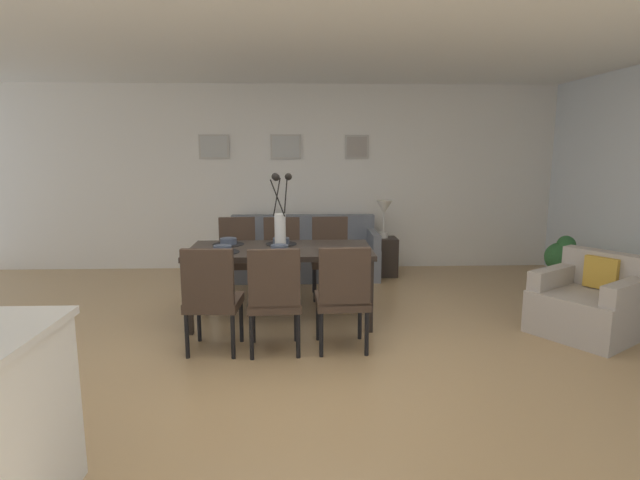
{
  "coord_description": "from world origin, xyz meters",
  "views": [
    {
      "loc": [
        -0.03,
        -4.08,
        1.7
      ],
      "look_at": [
        0.17,
        1.07,
        0.78
      ],
      "focal_mm": 28.53,
      "sensor_mm": 36.0,
      "label": 1
    }
  ],
  "objects_px": {
    "dining_chair_far_left": "(274,295)",
    "bowl_far_right": "(281,240)",
    "dining_chair_far_right": "(282,254)",
    "dining_chair_near_left": "(212,295)",
    "bowl_far_left": "(280,248)",
    "armchair": "(589,304)",
    "framed_picture_right": "(357,147)",
    "dining_chair_mid_left": "(343,293)",
    "centerpiece_vase": "(280,220)",
    "dining_chair_mid_right": "(330,253)",
    "bowl_near_right": "(228,241)",
    "framed_picture_center": "(286,147)",
    "potted_plant": "(560,259)",
    "dining_chair_near_right": "(237,253)",
    "side_table": "(383,257)",
    "table_lamp": "(384,211)",
    "framed_picture_left": "(214,147)",
    "sofa": "(303,256)",
    "dining_table": "(280,256)",
    "bowl_near_left": "(222,248)"
  },
  "relations": [
    {
      "from": "dining_chair_far_left",
      "to": "bowl_far_right",
      "type": "xyz_separation_m",
      "value": [
        0.02,
        1.08,
        0.27
      ]
    },
    {
      "from": "dining_chair_far_right",
      "to": "dining_chair_far_left",
      "type": "bearing_deg",
      "value": -89.94
    },
    {
      "from": "dining_chair_far_right",
      "to": "dining_chair_near_left",
      "type": "bearing_deg",
      "value": -107.17
    },
    {
      "from": "dining_chair_far_right",
      "to": "bowl_far_left",
      "type": "bearing_deg",
      "value": -88.83
    },
    {
      "from": "armchair",
      "to": "framed_picture_right",
      "type": "distance_m",
      "value": 3.69
    },
    {
      "from": "dining_chair_mid_left",
      "to": "centerpiece_vase",
      "type": "relative_size",
      "value": 1.25
    },
    {
      "from": "dining_chair_mid_left",
      "to": "bowl_far_left",
      "type": "xyz_separation_m",
      "value": [
        -0.55,
        0.64,
        0.27
      ]
    },
    {
      "from": "dining_chair_mid_right",
      "to": "bowl_far_right",
      "type": "xyz_separation_m",
      "value": [
        -0.55,
        -0.66,
        0.27
      ]
    },
    {
      "from": "dining_chair_near_left",
      "to": "dining_chair_far_left",
      "type": "bearing_deg",
      "value": -3.15
    },
    {
      "from": "dining_chair_near_left",
      "to": "framed_picture_right",
      "type": "distance_m",
      "value": 3.72
    },
    {
      "from": "bowl_near_right",
      "to": "bowl_far_right",
      "type": "xyz_separation_m",
      "value": [
        0.54,
        0.0,
        0.0
      ]
    },
    {
      "from": "bowl_far_right",
      "to": "framed_picture_center",
      "type": "relative_size",
      "value": 0.4
    },
    {
      "from": "dining_chair_far_right",
      "to": "potted_plant",
      "type": "xyz_separation_m",
      "value": [
        3.41,
        0.2,
        -0.14
      ]
    },
    {
      "from": "dining_chair_near_right",
      "to": "framed_picture_center",
      "type": "bearing_deg",
      "value": 69.56
    },
    {
      "from": "centerpiece_vase",
      "to": "side_table",
      "type": "distance_m",
      "value": 2.37
    },
    {
      "from": "dining_chair_far_right",
      "to": "dining_chair_mid_right",
      "type": "relative_size",
      "value": 1.0
    },
    {
      "from": "framed_picture_right",
      "to": "side_table",
      "type": "bearing_deg",
      "value": -56.82
    },
    {
      "from": "framed_picture_right",
      "to": "centerpiece_vase",
      "type": "bearing_deg",
      "value": -113.48
    },
    {
      "from": "dining_chair_near_left",
      "to": "centerpiece_vase",
      "type": "bearing_deg",
      "value": 57.51
    },
    {
      "from": "centerpiece_vase",
      "to": "potted_plant",
      "type": "height_order",
      "value": "centerpiece_vase"
    },
    {
      "from": "dining_chair_mid_right",
      "to": "centerpiece_vase",
      "type": "xyz_separation_m",
      "value": [
        -0.55,
        -0.86,
        0.51
      ]
    },
    {
      "from": "dining_chair_near_right",
      "to": "dining_chair_far_left",
      "type": "bearing_deg",
      "value": -73.38
    },
    {
      "from": "bowl_far_right",
      "to": "dining_chair_near_right",
      "type": "bearing_deg",
      "value": 129.18
    },
    {
      "from": "bowl_far_left",
      "to": "table_lamp",
      "type": "bearing_deg",
      "value": 56.53
    },
    {
      "from": "side_table",
      "to": "bowl_near_right",
      "type": "bearing_deg",
      "value": -139.29
    },
    {
      "from": "centerpiece_vase",
      "to": "potted_plant",
      "type": "relative_size",
      "value": 1.1
    },
    {
      "from": "armchair",
      "to": "framed_picture_left",
      "type": "distance_m",
      "value": 5.01
    },
    {
      "from": "dining_chair_near_right",
      "to": "potted_plant",
      "type": "bearing_deg",
      "value": 2.47
    },
    {
      "from": "dining_chair_far_right",
      "to": "sofa",
      "type": "bearing_deg",
      "value": 75.82
    },
    {
      "from": "armchair",
      "to": "centerpiece_vase",
      "type": "bearing_deg",
      "value": 169.84
    },
    {
      "from": "dining_table",
      "to": "framed_picture_center",
      "type": "relative_size",
      "value": 4.21
    },
    {
      "from": "bowl_far_right",
      "to": "dining_chair_far_right",
      "type": "bearing_deg",
      "value": 91.91
    },
    {
      "from": "sofa",
      "to": "side_table",
      "type": "distance_m",
      "value": 1.1
    },
    {
      "from": "side_table",
      "to": "bowl_far_right",
      "type": "bearing_deg",
      "value": -129.56
    },
    {
      "from": "sofa",
      "to": "side_table",
      "type": "bearing_deg",
      "value": -0.83
    },
    {
      "from": "centerpiece_vase",
      "to": "bowl_near_right",
      "type": "relative_size",
      "value": 4.32
    },
    {
      "from": "framed_picture_left",
      "to": "sofa",
      "type": "bearing_deg",
      "value": -21.39
    },
    {
      "from": "centerpiece_vase",
      "to": "bowl_near_left",
      "type": "distance_m",
      "value": 0.63
    },
    {
      "from": "dining_chair_mid_right",
      "to": "sofa",
      "type": "bearing_deg",
      "value": 108.27
    },
    {
      "from": "bowl_near_right",
      "to": "armchair",
      "type": "distance_m",
      "value": 3.53
    },
    {
      "from": "dining_chair_mid_right",
      "to": "dining_chair_near_left",
      "type": "bearing_deg",
      "value": -122.46
    },
    {
      "from": "dining_chair_far_right",
      "to": "framed_picture_left",
      "type": "distance_m",
      "value": 2.15
    },
    {
      "from": "dining_chair_near_left",
      "to": "sofa",
      "type": "bearing_deg",
      "value": 73.93
    },
    {
      "from": "dining_table",
      "to": "side_table",
      "type": "height_order",
      "value": "dining_table"
    },
    {
      "from": "dining_chair_near_left",
      "to": "dining_chair_far_right",
      "type": "bearing_deg",
      "value": 72.83
    },
    {
      "from": "dining_chair_near_left",
      "to": "table_lamp",
      "type": "xyz_separation_m",
      "value": [
        1.87,
        2.65,
        0.38
      ]
    },
    {
      "from": "bowl_far_left",
      "to": "bowl_far_right",
      "type": "relative_size",
      "value": 1.0
    },
    {
      "from": "dining_chair_far_right",
      "to": "armchair",
      "type": "xyz_separation_m",
      "value": [
        2.9,
        -1.35,
        -0.23
      ]
    },
    {
      "from": "dining_chair_mid_left",
      "to": "framed_picture_left",
      "type": "relative_size",
      "value": 2.18
    },
    {
      "from": "side_table",
      "to": "dining_table",
      "type": "bearing_deg",
      "value": -126.29
    }
  ]
}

